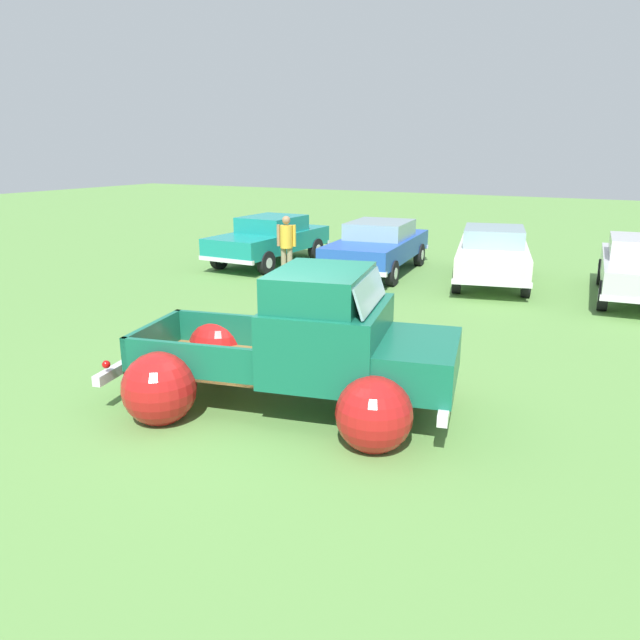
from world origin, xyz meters
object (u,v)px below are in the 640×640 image
(show_car_0, at_px, (270,238))
(show_car_1, at_px, (378,245))
(lane_cone_0, at_px, (187,329))
(vintage_pickup_truck, at_px, (309,355))
(spectator_0, at_px, (286,243))
(show_car_2, at_px, (493,253))

(show_car_0, bearing_deg, show_car_1, 95.84)
(show_car_1, relative_size, lane_cone_0, 7.77)
(vintage_pickup_truck, xyz_separation_m, spectator_0, (-4.80, 7.28, 0.19))
(spectator_0, bearing_deg, show_car_0, -152.75)
(show_car_1, distance_m, lane_cone_0, 7.79)
(show_car_2, bearing_deg, show_car_1, -99.88)
(show_car_2, bearing_deg, spectator_0, -81.76)
(vintage_pickup_truck, relative_size, lane_cone_0, 7.81)
(vintage_pickup_truck, distance_m, show_car_1, 9.53)
(show_car_0, height_order, show_car_2, same)
(show_car_2, height_order, spectator_0, spectator_0)
(show_car_1, bearing_deg, show_car_0, -91.20)
(show_car_0, bearing_deg, lane_cone_0, 22.98)
(show_car_0, bearing_deg, show_car_2, 94.88)
(vintage_pickup_truck, xyz_separation_m, lane_cone_0, (-3.25, 1.32, -0.45))
(show_car_1, height_order, lane_cone_0, show_car_1)
(show_car_0, distance_m, show_car_1, 3.43)
(spectator_0, bearing_deg, lane_cone_0, -3.39)
(vintage_pickup_truck, relative_size, show_car_2, 1.03)
(lane_cone_0, bearing_deg, show_car_0, 112.27)
(show_car_0, height_order, show_car_1, same)
(spectator_0, relative_size, lane_cone_0, 2.65)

